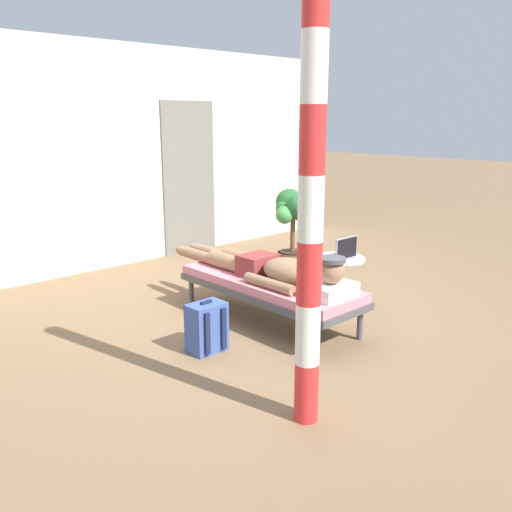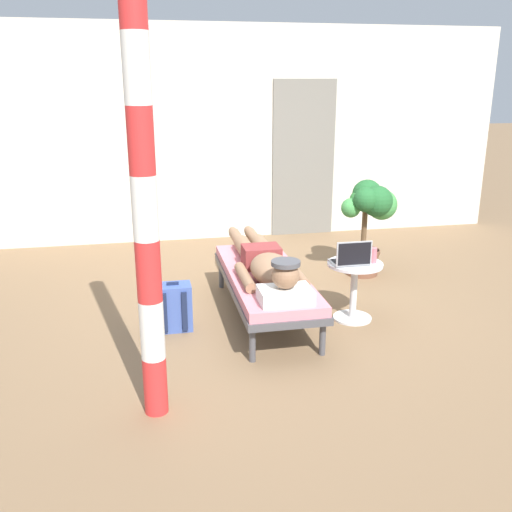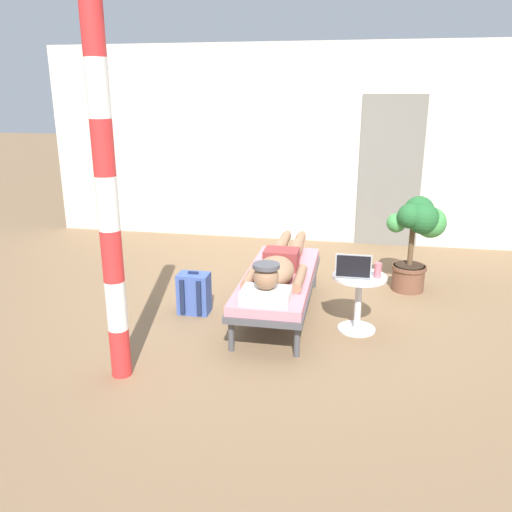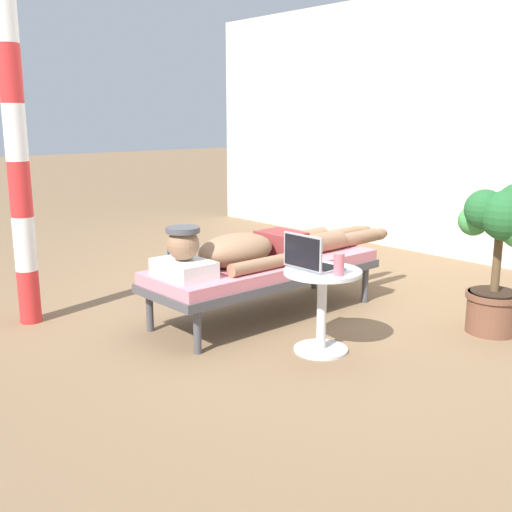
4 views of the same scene
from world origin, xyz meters
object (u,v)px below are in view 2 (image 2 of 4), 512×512
Objects in this scene: side_table at (354,281)px; potted_plant at (369,214)px; laptop at (351,258)px; porch_post at (145,208)px; drink_glass at (373,255)px; lounge_chair at (265,280)px; person_reclining at (266,263)px; backpack at (174,307)px.

potted_plant reaches higher than side_table.
porch_post is at bearing -147.25° from laptop.
potted_plant reaches higher than drink_glass.
side_table is 3.91× the size of drink_glass.
potted_plant is (1.33, 0.91, 0.32)m from lounge_chair.
side_table reaches higher than lounge_chair.
side_table is 0.24m from laptop.
laptop is 2.15m from porch_post.
person_reclining is at bearing 167.94° from drink_glass.
laptop reaches higher than side_table.
person_reclining is 7.00× the size of laptop.
side_table is at bearing 33.04° from porch_post.
drink_glass reaches higher than backpack.
porch_post is (-1.91, -1.12, 0.74)m from drink_glass.
person_reclining is 0.88m from backpack.
laptop is at bearing -20.78° from lounge_chair.
laptop is (0.69, -0.22, 0.06)m from person_reclining.
drink_glass is 0.05× the size of porch_post.
potted_plant is at bearing 62.61° from side_table.
person_reclining is (0.00, -0.04, 0.17)m from lounge_chair.
drink_glass is at bearing 6.96° from laptop.
lounge_chair is at bearing 53.37° from porch_post.
drink_glass reaches higher than lounge_chair.
potted_plant is at bearing 69.43° from drink_glass.
lounge_chair is 4.32× the size of backpack.
lounge_chair is at bearing 159.22° from laptop.
porch_post reaches higher than backpack.
lounge_chair is at bearing 90.00° from person_reclining.
porch_post is (-1.70, -1.09, 0.75)m from laptop.
drink_glass is (0.90, -0.24, 0.24)m from lounge_chair.
side_table is at bearing -12.53° from person_reclining.
lounge_chair is at bearing 164.31° from side_table.
person_reclining is 16.23× the size of drink_glass.
drink_glass is (0.21, 0.03, 0.01)m from laptop.
drink_glass is at bearing -12.06° from person_reclining.
lounge_chair is 0.18m from person_reclining.
backpack is 2.42m from potted_plant.
laptop is at bearing 32.75° from porch_post.
lounge_chair is at bearing -145.73° from potted_plant.
person_reclining is 4.15× the size of side_table.
drink_glass is (0.15, -0.03, 0.23)m from side_table.
potted_plant is 3.32m from porch_post.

